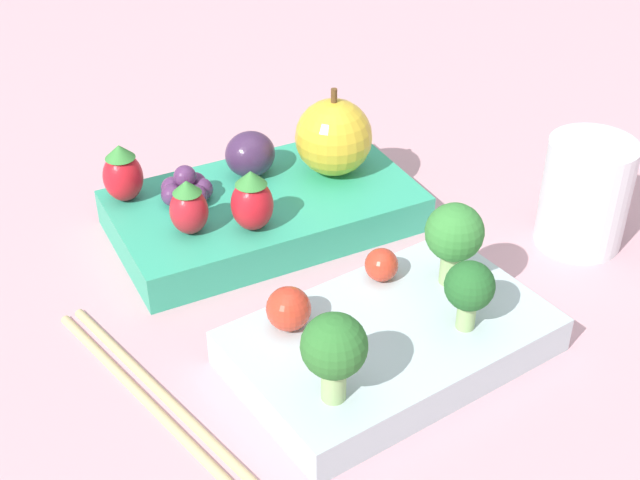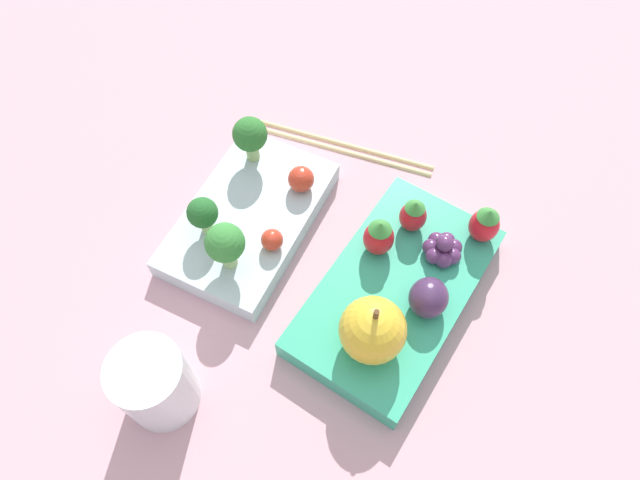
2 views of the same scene
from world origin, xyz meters
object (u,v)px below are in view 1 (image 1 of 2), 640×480
Objects in this scene: strawberry_2 at (123,173)px; drinking_cup at (585,194)px; broccoli_floret_1 at (454,235)px; strawberry_1 at (252,201)px; plum at (250,154)px; bento_box_fruit at (262,212)px; strawberry_0 at (189,208)px; chopsticks_pair at (160,400)px; cherry_tomato_1 at (289,309)px; cherry_tomato_0 at (381,265)px; broccoli_floret_0 at (334,349)px; apple at (334,137)px; broccoli_floret_2 at (469,288)px; grape_cluster at (186,189)px; bento_box_savoury at (391,341)px.

drinking_cup is (-0.26, 0.20, -0.01)m from strawberry_2.
broccoli_floret_1 reaches higher than strawberry_1.
strawberry_2 is (0.06, -0.08, -0.00)m from strawberry_1.
bento_box_fruit is at bearing 71.86° from plum.
chopsticks_pair is at bearing 53.93° from strawberry_0.
strawberry_2 is at bearing -12.80° from plum.
strawberry_0 is (0.00, -0.12, 0.01)m from cherry_tomato_1.
plum is (0.00, -0.16, 0.01)m from cherry_tomato_0.
broccoli_floret_0 is 1.25× the size of strawberry_2.
chopsticks_pair is at bearing -5.86° from cherry_tomato_1.
broccoli_floret_0 is 2.54× the size of cherry_tomato_0.
strawberry_0 is 0.04m from strawberry_1.
apple reaches higher than cherry_tomato_0.
cherry_tomato_1 is at bearing -100.92° from broccoli_floret_0.
broccoli_floret_2 is (-0.10, -0.00, -0.01)m from broccoli_floret_0.
grape_cluster is (0.06, -0.15, 0.00)m from cherry_tomato_0.
cherry_tomato_0 is 0.17m from drinking_cup.
broccoli_floret_0 is 1.44× the size of plum.
strawberry_0 is (0.09, -0.18, -0.01)m from broccoli_floret_2.
strawberry_1 reaches higher than cherry_tomato_1.
drinking_cup reaches higher than plum.
cherry_tomato_1 is at bearing 91.48° from strawberry_0.
apple is at bearing 179.42° from bento_box_fruit.
cherry_tomato_0 is (0.01, -0.07, -0.02)m from broccoli_floret_2.
strawberry_0 reaches higher than chopsticks_pair.
broccoli_floret_0 is 0.69× the size of drinking_cup.
drinking_cup is (-0.17, 0.02, 0.01)m from cherry_tomato_0.
broccoli_floret_0 is at bearing 69.49° from bento_box_fruit.
cherry_tomato_1 is (0.11, -0.02, -0.02)m from broccoli_floret_1.
cherry_tomato_0 reaches higher than bento_box_fruit.
broccoli_floret_0 is 0.24m from plum.
broccoli_floret_0 is 0.10m from broccoli_floret_2.
grape_cluster reaches higher than bento_box_savoury.
broccoli_floret_2 is 0.11m from cherry_tomato_1.
strawberry_2 is 0.33m from drinking_cup.
broccoli_floret_0 is at bearing 38.93° from cherry_tomato_0.
strawberry_1 is (0.07, -0.12, -0.01)m from broccoli_floret_1.
bento_box_savoury is 0.19m from drinking_cup.
strawberry_0 is (0.06, 0.01, 0.03)m from bento_box_fruit.
broccoli_floret_0 is 0.81× the size of apple.
strawberry_0 is 0.92× the size of strawberry_2.
broccoli_floret_2 is at bearing 114.03° from strawberry_2.
bento_box_savoury is at bearing 101.02° from grape_cluster.
plum is at bearing -135.09° from chopsticks_pair.
bento_box_fruit is 0.15m from cherry_tomato_1.
broccoli_floret_1 is at bearing 118.15° from grape_cluster.
grape_cluster is 0.18× the size of chopsticks_pair.
cherry_tomato_0 is 0.16m from chopsticks_pair.
chopsticks_pair is at bearing 40.46° from bento_box_fruit.
strawberry_2 is (0.08, -0.05, 0.03)m from bento_box_fruit.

